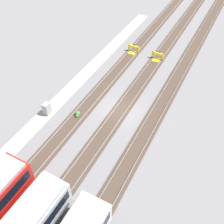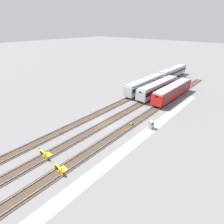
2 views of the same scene
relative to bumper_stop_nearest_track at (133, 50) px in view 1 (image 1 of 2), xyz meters
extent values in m
plane|color=slate|center=(13.34, 4.26, -0.51)|extent=(400.00, 400.00, 0.00)
cube|color=#9E9E93|center=(13.34, -3.82, -0.51)|extent=(54.00, 2.00, 0.01)
cube|color=#47382D|center=(13.34, 0.01, -0.48)|extent=(90.00, 2.23, 0.06)
cube|color=gray|center=(13.34, 0.73, -0.38)|extent=(90.00, 0.07, 0.15)
cube|color=gray|center=(13.34, -0.71, -0.38)|extent=(90.00, 0.07, 0.15)
cube|color=#47382D|center=(13.34, 4.26, -0.48)|extent=(90.00, 2.24, 0.06)
cube|color=gray|center=(13.34, 4.98, -0.38)|extent=(90.00, 0.07, 0.15)
cube|color=gray|center=(13.34, 3.54, -0.38)|extent=(90.00, 0.07, 0.15)
cube|color=#47382D|center=(13.34, 8.51, -0.48)|extent=(90.00, 2.23, 0.06)
cube|color=gray|center=(13.34, 9.23, -0.38)|extent=(90.00, 0.07, 0.15)
cube|color=gray|center=(13.34, 7.79, -0.38)|extent=(90.00, 0.07, 0.15)
cube|color=blue|center=(26.34, 8.43, 2.54)|extent=(0.08, 0.70, 0.56)
cube|color=blue|center=(26.34, 4.45, 2.54)|extent=(0.10, 0.70, 0.56)
cube|color=blue|center=(26.34, 0.09, 2.54)|extent=(0.09, 0.70, 0.56)
cube|color=black|center=(29.72, 0.05, -0.16)|extent=(3.62, 2.28, 0.70)
cube|color=yellow|center=(-0.20, 0.91, 0.06)|extent=(0.19, 0.19, 1.15)
cube|color=yellow|center=(-0.28, -0.89, 0.06)|extent=(0.19, 0.19, 1.15)
cube|color=yellow|center=(-0.24, 0.01, 0.49)|extent=(0.32, 2.01, 0.30)
cube|color=yellow|center=(0.31, -0.01, -0.42)|extent=(1.14, 1.12, 0.18)
cube|color=black|center=(-0.42, 0.02, 0.49)|extent=(0.14, 0.60, 0.44)
cube|color=yellow|center=(0.00, 5.16, 0.06)|extent=(0.19, 0.19, 1.15)
cube|color=yellow|center=(-0.06, 3.36, 0.06)|extent=(0.19, 0.19, 1.15)
cube|color=yellow|center=(-0.03, 4.26, 0.49)|extent=(0.31, 2.01, 0.30)
cube|color=yellow|center=(0.52, 4.24, -0.42)|extent=(1.14, 1.12, 0.18)
cube|color=black|center=(-0.21, 4.27, 0.49)|extent=(0.14, 0.60, 0.44)
cube|color=#9E9E99|center=(17.89, -3.63, 0.29)|extent=(0.90, 0.70, 1.60)
cube|color=#333338|center=(17.89, -3.99, 0.53)|extent=(0.70, 0.04, 0.36)
sphere|color=#4C7F3D|center=(16.41, -0.11, -0.23)|extent=(0.64, 0.64, 0.64)
sphere|color=#4C7F3D|center=(16.71, 0.01, -0.33)|extent=(0.44, 0.44, 0.44)
sphere|color=#4C7F3D|center=(16.19, -0.29, -0.37)|extent=(0.36, 0.36, 0.36)
camera|label=1|loc=(34.80, 14.32, 22.79)|focal=42.00mm
camera|label=2|loc=(-8.54, -16.95, 17.51)|focal=28.00mm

